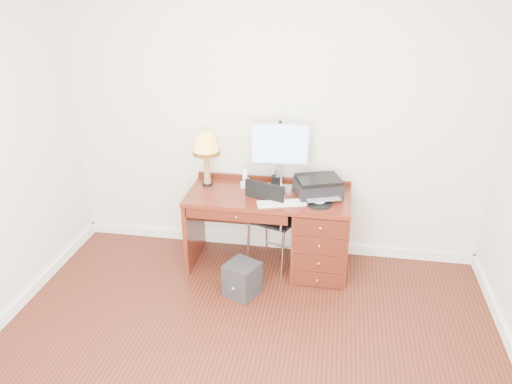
% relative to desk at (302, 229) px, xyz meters
% --- Properties ---
extents(ground, '(4.00, 4.00, 0.00)m').
position_rel_desk_xyz_m(ground, '(-0.32, -1.40, -0.41)').
color(ground, '#36140C').
rests_on(ground, ground).
extents(room_shell, '(4.00, 4.00, 4.00)m').
position_rel_desk_xyz_m(room_shell, '(-0.32, -0.77, -0.36)').
color(room_shell, silver).
rests_on(room_shell, ground).
extents(desk, '(1.50, 0.67, 0.75)m').
position_rel_desk_xyz_m(desk, '(0.00, 0.00, 0.00)').
color(desk, '#5E1F13').
rests_on(desk, ground).
extents(monitor, '(0.55, 0.20, 0.63)m').
position_rel_desk_xyz_m(monitor, '(-0.25, 0.17, 0.73)').
color(monitor, silver).
rests_on(monitor, desk).
extents(keyboard, '(0.45, 0.24, 0.02)m').
position_rel_desk_xyz_m(keyboard, '(-0.18, -0.19, 0.35)').
color(keyboard, white).
rests_on(keyboard, desk).
extents(mouse_pad, '(0.24, 0.24, 0.05)m').
position_rel_desk_xyz_m(mouse_pad, '(0.14, -0.13, 0.35)').
color(mouse_pad, black).
rests_on(mouse_pad, desk).
extents(printer, '(0.48, 0.42, 0.18)m').
position_rel_desk_xyz_m(printer, '(0.12, 0.05, 0.42)').
color(printer, black).
rests_on(printer, desk).
extents(leg_lamp, '(0.26, 0.26, 0.52)m').
position_rel_desk_xyz_m(leg_lamp, '(-0.93, 0.12, 0.72)').
color(leg_lamp, black).
rests_on(leg_lamp, desk).
extents(phone, '(0.10, 0.10, 0.18)m').
position_rel_desk_xyz_m(phone, '(-0.57, 0.14, 0.39)').
color(phone, white).
rests_on(phone, desk).
extents(pen_cup, '(0.09, 0.09, 0.11)m').
position_rel_desk_xyz_m(pen_cup, '(-0.28, 0.18, 0.39)').
color(pen_cup, black).
rests_on(pen_cup, desk).
extents(chair, '(0.55, 0.56, 0.92)m').
position_rel_desk_xyz_m(chair, '(-0.27, -0.00, 0.14)').
color(chair, black).
rests_on(chair, ground).
extents(equipment_box, '(0.35, 0.35, 0.31)m').
position_rel_desk_xyz_m(equipment_box, '(-0.48, -0.52, -0.26)').
color(equipment_box, black).
rests_on(equipment_box, ground).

